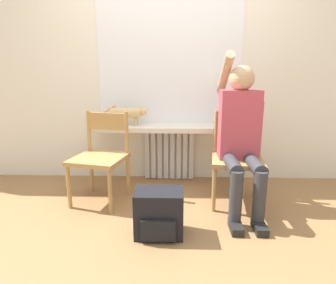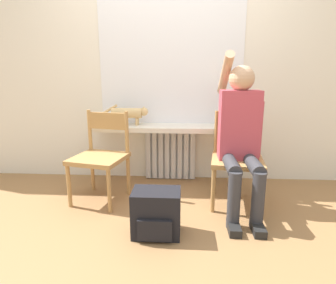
{
  "view_description": "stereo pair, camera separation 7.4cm",
  "coord_description": "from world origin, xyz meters",
  "px_view_note": "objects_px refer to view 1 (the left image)",
  "views": [
    {
      "loc": [
        0.08,
        -1.89,
        1.17
      ],
      "look_at": [
        0.0,
        0.69,
        0.54
      ],
      "focal_mm": 30.0,
      "sensor_mm": 36.0,
      "label": 1
    },
    {
      "loc": [
        0.15,
        -1.89,
        1.17
      ],
      "look_at": [
        0.0,
        0.69,
        0.54
      ],
      "focal_mm": 30.0,
      "sensor_mm": 36.0,
      "label": 2
    }
  ],
  "objects_px": {
    "person": "(241,132)",
    "chair_left": "(101,156)",
    "chair_right": "(237,157)",
    "cat": "(128,113)",
    "backpack": "(159,213)"
  },
  "relations": [
    {
      "from": "cat",
      "to": "backpack",
      "type": "relative_size",
      "value": 1.5
    },
    {
      "from": "chair_left",
      "to": "chair_right",
      "type": "height_order",
      "value": "same"
    },
    {
      "from": "backpack",
      "to": "cat",
      "type": "bearing_deg",
      "value": 110.44
    },
    {
      "from": "person",
      "to": "cat",
      "type": "distance_m",
      "value": 1.22
    },
    {
      "from": "cat",
      "to": "backpack",
      "type": "xyz_separation_m",
      "value": [
        0.39,
        -1.06,
        -0.6
      ]
    },
    {
      "from": "chair_left",
      "to": "person",
      "type": "xyz_separation_m",
      "value": [
        1.25,
        -0.11,
        0.25
      ]
    },
    {
      "from": "chair_left",
      "to": "backpack",
      "type": "xyz_separation_m",
      "value": [
        0.58,
        -0.59,
        -0.27
      ]
    },
    {
      "from": "person",
      "to": "chair_left",
      "type": "bearing_deg",
      "value": 175.12
    },
    {
      "from": "chair_right",
      "to": "cat",
      "type": "xyz_separation_m",
      "value": [
        -1.07,
        0.47,
        0.33
      ]
    },
    {
      "from": "chair_right",
      "to": "cat",
      "type": "height_order",
      "value": "cat"
    },
    {
      "from": "chair_left",
      "to": "backpack",
      "type": "bearing_deg",
      "value": -32.88
    },
    {
      "from": "cat",
      "to": "chair_left",
      "type": "bearing_deg",
      "value": -111.16
    },
    {
      "from": "chair_left",
      "to": "person",
      "type": "height_order",
      "value": "person"
    },
    {
      "from": "chair_right",
      "to": "backpack",
      "type": "distance_m",
      "value": 0.94
    },
    {
      "from": "person",
      "to": "chair_right",
      "type": "bearing_deg",
      "value": 87.55
    }
  ]
}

